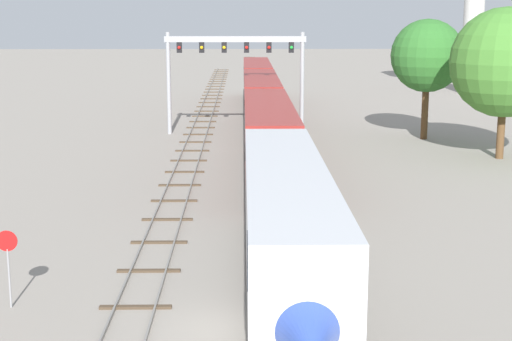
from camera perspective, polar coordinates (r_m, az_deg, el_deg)
ground_plane at (r=26.53m, az=-1.76°, el=-11.64°), size 400.00×400.00×0.00m
track_main at (r=85.03m, az=0.13°, el=4.57°), size 2.60×200.00×0.16m
track_near at (r=65.33m, az=-4.37°, el=2.40°), size 2.60×160.00×0.16m
passenger_train at (r=59.60m, az=0.60°, el=4.01°), size 3.04×82.24×4.80m
signal_gantry at (r=67.16m, az=-1.52°, el=8.15°), size 12.10×0.49×8.76m
stop_sign at (r=29.14m, az=-17.75°, el=-6.12°), size 0.76×0.08×2.88m
trackside_tree_left at (r=65.80m, az=12.46°, el=8.21°), size 5.98×5.98×9.91m
trackside_tree_mid at (r=58.28m, az=17.83°, el=7.55°), size 7.81×7.81×10.84m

